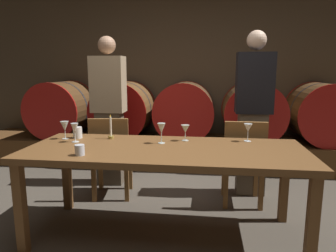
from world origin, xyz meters
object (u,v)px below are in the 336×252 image
Objects in this scene: cup_left at (78,133)px; wine_barrel_center at (185,111)px; wine_barrel_right at (252,112)px; cup_right at (80,150)px; wine_barrel_far_right at (321,113)px; chair_left at (111,154)px; wine_glass_right at (185,129)px; wine_barrel_left at (124,110)px; guest_right at (253,113)px; wine_glass_left at (75,129)px; chair_right at (243,159)px; guest_left at (109,110)px; wine_glass_far_right at (248,128)px; wine_glass_center at (161,129)px; wine_barrel_far_left at (62,109)px; dining_table at (165,157)px; candle_center at (111,132)px; wine_glass_far_left at (65,127)px.

wine_barrel_center is at bearing 64.54° from cup_left.
cup_right is at bearing -123.53° from wine_barrel_right.
wine_barrel_far_right is 0.93× the size of chair_left.
wine_barrel_right is 5.89× the size of wine_glass_right.
wine_barrel_left is 8.09× the size of cup_left.
guest_right reaches higher than wine_barrel_far_right.
wine_barrel_left is at bearing 92.88° from wine_glass_left.
wine_glass_right reaches higher than chair_left.
wine_barrel_right is 2.78m from cup_right.
guest_right is at bearing -51.38° from wine_barrel_center.
wine_barrel_left is at bearing -31.24° from guest_right.
wine_barrel_far_right is 1.80m from chair_right.
wine_glass_far_right is (1.50, -0.81, -0.03)m from guest_left.
wine_glass_center is (0.62, -0.54, 0.39)m from chair_left.
wine_glass_far_right is at bearing -124.72° from wine_barrel_far_right.
wine_barrel_far_left is at bearing 138.69° from wine_glass_right.
wine_glass_left is at bearing 117.85° from cup_right.
guest_left is at bearing 126.03° from dining_table.
wine_barrel_right is 1.03m from guest_right.
guest_left is 1.03m from wine_glass_left.
wine_glass_left is (-1.49, -0.58, 0.38)m from chair_right.
cup_right is at bearing 87.28° from chair_left.
wine_barrel_far_right is at bearing 36.39° from candle_center.
wine_glass_left is 2.10× the size of cup_right.
wine_barrel_left is at bearing 120.44° from wine_glass_right.
chair_right is (1.37, -0.02, 0.00)m from chair_left.
wine_barrel_center is at bearing 67.40° from wine_glass_left.
guest_right is 0.71m from wine_glass_far_right.
wine_glass_far_left is at bearing -136.00° from wine_barrel_right.
guest_right reaches higher than guest_left.
wine_barrel_right is 0.37× the size of dining_table.
chair_left is 0.51× the size of guest_left.
guest_right reaches higher than cup_left.
wine_glass_left is (-2.65, -1.92, 0.09)m from wine_barrel_far_right.
wine_glass_right is at bearing 144.70° from chair_left.
wine_glass_far_right is (0.68, 0.31, 0.19)m from dining_table.
wine_barrel_left is 2.21m from dining_table.
chair_left is (-1.62, -1.33, -0.29)m from wine_barrel_right.
chair_right is at bearing 15.53° from cup_left.
guest_left is at bearing -161.56° from wine_barrel_far_right.
chair_left reaches higher than cup_right.
wine_barrel_right reaches higher than chair_right.
wine_glass_right is at bearing -85.66° from wine_barrel_center.
wine_barrel_center is 1.52m from chair_left.
wine_barrel_far_left is at bearing 180.00° from wine_barrel_right.
wine_barrel_right is 2.59m from wine_glass_left.
wine_glass_right is (-0.81, -1.75, 0.07)m from wine_barrel_right.
guest_left reaches higher than chair_right.
guest_right is (0.81, 1.01, 0.23)m from dining_table.
wine_barrel_right is (2.80, 0.00, 0.00)m from wine_barrel_far_left.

